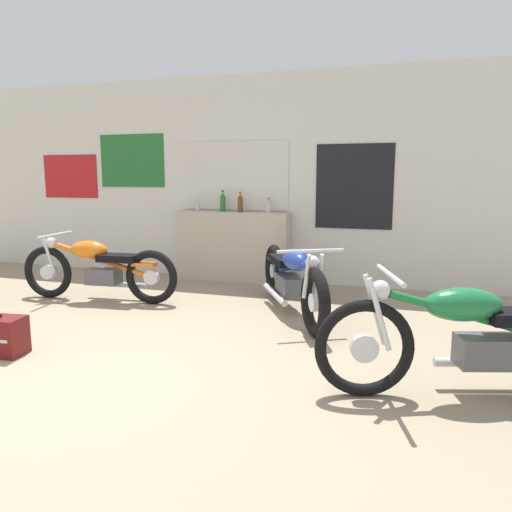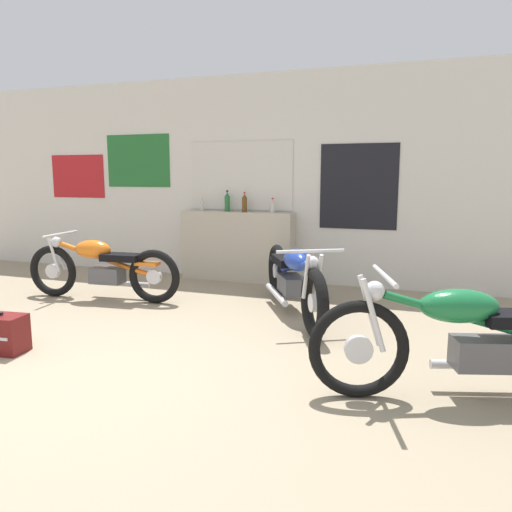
# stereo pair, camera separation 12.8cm
# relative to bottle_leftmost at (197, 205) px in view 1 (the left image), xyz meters

# --- Properties ---
(ground_plane) EXTENTS (24.00, 24.00, 0.00)m
(ground_plane) POSITION_rel_bottle_leftmost_xyz_m (0.68, -3.58, -1.04)
(ground_plane) COLOR gray
(wall_back) EXTENTS (10.00, 0.07, 2.80)m
(wall_back) POSITION_rel_bottle_leftmost_xyz_m (0.67, 0.20, 0.36)
(wall_back) COLOR silver
(wall_back) RESTS_ON ground_plane
(sill_counter) EXTENTS (1.60, 0.28, 0.96)m
(sill_counter) POSITION_rel_bottle_leftmost_xyz_m (0.52, 0.03, -0.56)
(sill_counter) COLOR #B7AD99
(sill_counter) RESTS_ON ground_plane
(bottle_leftmost) EXTENTS (0.06, 0.06, 0.18)m
(bottle_leftmost) POSITION_rel_bottle_leftmost_xyz_m (0.00, 0.00, 0.00)
(bottle_leftmost) COLOR #B7B2A8
(bottle_leftmost) RESTS_ON sill_counter
(bottle_left_center) EXTENTS (0.07, 0.07, 0.29)m
(bottle_left_center) POSITION_rel_bottle_leftmost_xyz_m (0.37, 0.04, 0.05)
(bottle_left_center) COLOR #23662D
(bottle_left_center) RESTS_ON sill_counter
(bottle_center) EXTENTS (0.07, 0.07, 0.27)m
(bottle_center) POSITION_rel_bottle_leftmost_xyz_m (0.63, 0.01, 0.04)
(bottle_center) COLOR #5B3814
(bottle_center) RESTS_ON sill_counter
(bottle_right_center) EXTENTS (0.07, 0.07, 0.20)m
(bottle_right_center) POSITION_rel_bottle_leftmost_xyz_m (1.04, -0.02, 0.01)
(bottle_right_center) COLOR #B7B2A8
(bottle_right_center) RESTS_ON sill_counter
(motorcycle_orange) EXTENTS (1.96, 0.64, 0.78)m
(motorcycle_orange) POSITION_rel_bottle_leftmost_xyz_m (-0.57, -1.53, -0.65)
(motorcycle_orange) COLOR black
(motorcycle_orange) RESTS_ON ground_plane
(motorcycle_blue) EXTENTS (1.18, 1.95, 0.78)m
(motorcycle_blue) POSITION_rel_bottle_leftmost_xyz_m (1.70, -1.37, -0.65)
(motorcycle_blue) COLOR black
(motorcycle_blue) RESTS_ON ground_plane
(motorcycle_green) EXTENTS (2.08, 0.85, 0.84)m
(motorcycle_green) POSITION_rel_bottle_leftmost_xyz_m (3.37, -2.94, -0.63)
(motorcycle_green) COLOR black
(motorcycle_green) RESTS_ON ground_plane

